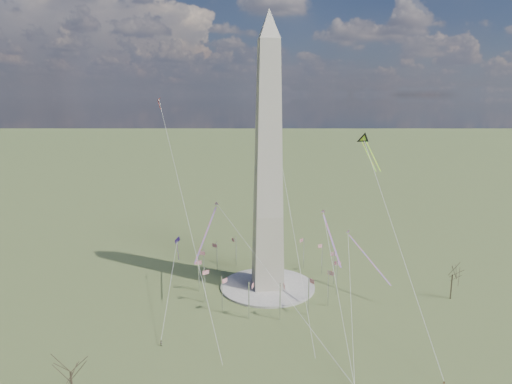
{
  "coord_description": "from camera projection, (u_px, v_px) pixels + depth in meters",
  "views": [
    {
      "loc": [
        -25.52,
        -161.01,
        72.12
      ],
      "look_at": [
        -4.46,
        0.0,
        37.48
      ],
      "focal_mm": 32.0,
      "sensor_mm": 36.0,
      "label": 1
    }
  ],
  "objects": [
    {
      "name": "kite_streamer_left",
      "position": [
        329.0,
        230.0,
        161.75
      ],
      "size": [
        2.03,
        21.5,
        14.76
      ],
      "rotation": [
        0.0,
        0.0,
        3.17
      ],
      "color": "#FF5128",
      "rests_on": "ground"
    },
    {
      "name": "kite_small_white",
      "position": [
        275.0,
        126.0,
        213.91
      ],
      "size": [
        1.28,
        1.5,
        4.02
      ],
      "rotation": [
        0.0,
        0.0,
        3.0
      ],
      "color": "white",
      "rests_on": "ground"
    },
    {
      "name": "person_east",
      "position": [
        444.0,
        384.0,
        114.85
      ],
      "size": [
        0.57,
        0.37,
        1.54
      ],
      "primitive_type": "imported",
      "rotation": [
        0.0,
        0.0,
        3.15
      ],
      "color": "gray",
      "rests_on": "ground"
    },
    {
      "name": "tree_far",
      "position": [
        70.0,
        369.0,
        106.39
      ],
      "size": [
        7.51,
        7.51,
        13.14
      ],
      "color": "#46372A",
      "rests_on": "ground"
    },
    {
      "name": "tree_near",
      "position": [
        453.0,
        273.0,
        162.49
      ],
      "size": [
        8.02,
        8.02,
        14.04
      ],
      "color": "#46372A",
      "rests_on": "ground"
    },
    {
      "name": "kite_streamer_mid",
      "position": [
        210.0,
        223.0,
        166.63
      ],
      "size": [
        10.26,
        23.05,
        16.65
      ],
      "rotation": [
        0.0,
        0.0,
        2.76
      ],
      "color": "#FF5128",
      "rests_on": "ground"
    },
    {
      "name": "kite_streamer_right",
      "position": [
        362.0,
        250.0,
        168.23
      ],
      "size": [
        11.04,
        20.32,
        15.16
      ],
      "rotation": [
        0.0,
        0.0,
        3.6
      ],
      "color": "#FF5128",
      "rests_on": "ground"
    },
    {
      "name": "washington_monument",
      "position": [
        268.0,
        163.0,
        164.42
      ],
      "size": [
        15.56,
        15.56,
        100.0
      ],
      "color": "#B9AA9B",
      "rests_on": "plaza"
    },
    {
      "name": "plaza",
      "position": [
        268.0,
        286.0,
        174.34
      ],
      "size": [
        36.0,
        36.0,
        0.8
      ],
      "primitive_type": "cylinder",
      "color": "#BBB3AB",
      "rests_on": "ground"
    },
    {
      "name": "kite_small_red",
      "position": [
        159.0,
        101.0,
        185.32
      ],
      "size": [
        1.46,
        2.17,
        4.62
      ],
      "rotation": [
        0.0,
        0.0,
        2.51
      ],
      "color": "red",
      "rests_on": "ground"
    },
    {
      "name": "kite_diamond_purple",
      "position": [
        177.0,
        243.0,
        173.67
      ],
      "size": [
        2.16,
        3.25,
        9.89
      ],
      "rotation": [
        0.0,
        0.0,
        2.98
      ],
      "color": "#321665",
      "rests_on": "ground"
    },
    {
      "name": "kite_delta_black",
      "position": [
        364.0,
        141.0,
        183.61
      ],
      "size": [
        6.21,
        16.64,
        13.79
      ],
      "rotation": [
        0.0,
        0.0,
        3.2
      ],
      "color": "black",
      "rests_on": "ground"
    },
    {
      "name": "flagpole_ring",
      "position": [
        268.0,
        269.0,
        172.91
      ],
      "size": [
        54.4,
        54.4,
        13.0
      ],
      "color": "white",
      "rests_on": "ground"
    },
    {
      "name": "person_west",
      "position": [
        161.0,
        343.0,
        133.58
      ],
      "size": [
        1.05,
        0.97,
        1.73
      ],
      "primitive_type": "imported",
      "rotation": [
        0.0,
        0.0,
        2.66
      ],
      "color": "gray",
      "rests_on": "ground"
    },
    {
      "name": "ground",
      "position": [
        268.0,
        287.0,
        174.42
      ],
      "size": [
        2000.0,
        2000.0,
        0.0
      ],
      "primitive_type": "plane",
      "color": "#4B6633",
      "rests_on": "ground"
    }
  ]
}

